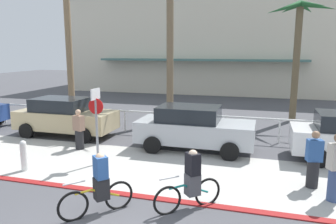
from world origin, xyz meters
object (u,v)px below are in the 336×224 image
Objects in this scene: bollard_0 at (24,155)px; pedestrian_0 at (79,131)px; palm_tree_1 at (170,0)px; cyclist_teal_0 at (191,181)px; palm_tree_2 at (298,32)px; car_tan_1 at (65,116)px; stop_sign_bike_lane at (96,115)px; cyclist_yellow_1 at (99,185)px; car_silver_2 at (194,128)px; pedestrian_1 at (336,170)px; pedestrian_2 at (314,162)px.

pedestrian_0 is (0.43, 2.53, 0.20)m from bollard_0.
cyclist_teal_0 is (3.10, -9.03, -5.54)m from palm_tree_1.
palm_tree_2 is (8.71, 10.34, 4.18)m from bollard_0.
car_tan_1 reaches higher than pedestrian_0.
stop_sign_bike_lane is 3.55m from cyclist_yellow_1.
car_silver_2 is 2.80× the size of pedestrian_0.
palm_tree_2 is 1.43× the size of car_silver_2.
pedestrian_0 is (-1.51, 1.33, -0.96)m from stop_sign_bike_lane.
palm_tree_2 is 3.53× the size of pedestrian_1.
stop_sign_bike_lane is 1.44× the size of pedestrian_1.
pedestrian_0 is (-4.22, -1.19, -0.15)m from car_silver_2.
stop_sign_bike_lane is 11.77m from palm_tree_2.
bollard_0 is at bearing -130.11° from palm_tree_2.
bollard_0 is 0.23× the size of car_silver_2.
pedestrian_0 is (-3.17, 4.32, 0.02)m from cyclist_yellow_1.
cyclist_teal_0 is at bearing -144.20° from pedestrian_2.
pedestrian_2 reaches higher than cyclist_teal_0.
bollard_0 is 5.97m from car_silver_2.
cyclist_yellow_1 is 0.85× the size of pedestrian_1.
stop_sign_bike_lane is 2.56× the size of bollard_0.
pedestrian_0 is (-2.05, -5.55, -5.52)m from palm_tree_1.
stop_sign_bike_lane reaches higher than pedestrian_1.
stop_sign_bike_lane reaches higher than car_tan_1.
car_tan_1 is at bearing 159.75° from pedestrian_1.
stop_sign_bike_lane reaches higher than car_silver_2.
pedestrian_2 is at bearing -33.06° from car_silver_2.
cyclist_teal_0 is at bearing 22.77° from cyclist_yellow_1.
pedestrian_2 is (9.86, -3.04, -0.12)m from car_tan_1.
palm_tree_2 is at bearing 89.04° from pedestrian_2.
pedestrian_1 is (6.48, -7.64, -5.41)m from palm_tree_1.
pedestrian_0 reaches higher than cyclist_yellow_1.
palm_tree_1 reaches higher than bollard_0.
pedestrian_2 is (2.97, 2.14, 0.05)m from cyclist_teal_0.
stop_sign_bike_lane is 0.58× the size of car_tan_1.
palm_tree_1 is at bearing 45.51° from car_tan_1.
palm_tree_1 is at bearing 85.53° from stop_sign_bike_lane.
car_tan_1 and car_silver_2 have the same top height.
cyclist_yellow_1 is (-1.05, -5.51, -0.18)m from car_silver_2.
bollard_0 is at bearing -172.13° from pedestrian_2.
pedestrian_2 is (3.90, -2.54, -0.12)m from car_silver_2.
pedestrian_1 reaches higher than car_silver_2.
car_tan_1 reaches higher than pedestrian_2.
bollard_0 is 0.67× the size of cyclist_teal_0.
car_tan_1 reaches higher than cyclist_teal_0.
car_tan_1 is 2.70× the size of pedestrian_2.
bollard_0 is 14.15m from palm_tree_2.
pedestrian_1 is (8.53, -2.09, 0.11)m from pedestrian_0.
bollard_0 is at bearing 153.58° from cyclist_yellow_1.
pedestrian_0 is at bearing 145.90° from cyclist_teal_0.
cyclist_teal_0 is at bearing -9.75° from bollard_0.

